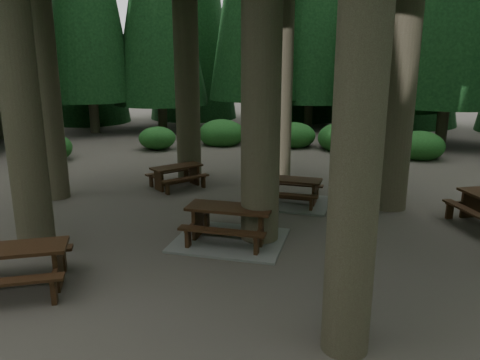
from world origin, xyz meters
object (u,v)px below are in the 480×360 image
Objects in this scene: picnic_table_b at (177,173)px; picnic_table_c at (291,195)px; picnic_table_e at (12,262)px; picnic_table_a at (230,229)px.

picnic_table_c reaches higher than picnic_table_b.
picnic_table_b is at bearing 170.71° from picnic_table_c.
picnic_table_e is at bearing -143.54° from picnic_table_b.
picnic_table_a is at bearing -105.60° from picnic_table_b.
picnic_table_a is 1.55× the size of picnic_table_b.
picnic_table_e is at bearing -134.16° from picnic_table_a.
picnic_table_c is at bearing 74.06° from picnic_table_a.
picnic_table_e reaches higher than picnic_table_b.
picnic_table_a is at bearing 17.99° from picnic_table_e.
picnic_table_e is at bearing -119.75° from picnic_table_c.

